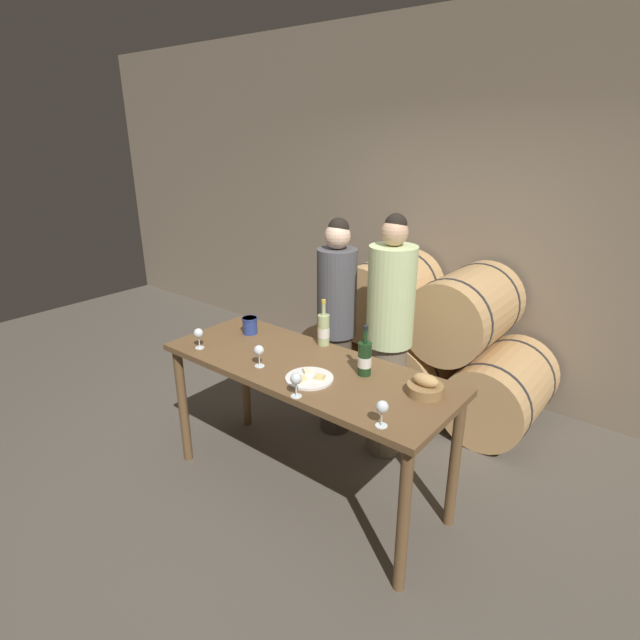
{
  "coord_description": "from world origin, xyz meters",
  "views": [
    {
      "loc": [
        1.79,
        -2.09,
        2.25
      ],
      "look_at": [
        0.0,
        0.14,
        1.17
      ],
      "focal_mm": 28.0,
      "sensor_mm": 36.0,
      "label": 1
    }
  ],
  "objects_px": {
    "wine_bottle_white": "(324,329)",
    "person_left": "(336,327)",
    "person_right": "(389,339)",
    "cheese_plate": "(309,378)",
    "wine_glass_right": "(382,408)",
    "wine_glass_left": "(259,351)",
    "wine_glass_center": "(296,380)",
    "tasting_table": "(306,382)",
    "bread_basket": "(425,387)",
    "wine_glass_far_left": "(198,334)",
    "blue_crock": "(250,325)",
    "wine_bottle_red": "(365,358)"
  },
  "relations": [
    {
      "from": "person_left",
      "to": "cheese_plate",
      "type": "bearing_deg",
      "value": -62.53
    },
    {
      "from": "person_right",
      "to": "cheese_plate",
      "type": "xyz_separation_m",
      "value": [
        -0.02,
        -0.84,
        0.02
      ]
    },
    {
      "from": "tasting_table",
      "to": "wine_glass_far_left",
      "type": "xyz_separation_m",
      "value": [
        -0.7,
        -0.24,
        0.22
      ]
    },
    {
      "from": "wine_glass_far_left",
      "to": "cheese_plate",
      "type": "bearing_deg",
      "value": 7.47
    },
    {
      "from": "tasting_table",
      "to": "bread_basket",
      "type": "relative_size",
      "value": 9.62
    },
    {
      "from": "wine_glass_far_left",
      "to": "wine_glass_left",
      "type": "xyz_separation_m",
      "value": [
        0.5,
        0.05,
        0.0
      ]
    },
    {
      "from": "tasting_table",
      "to": "wine_glass_right",
      "type": "distance_m",
      "value": 0.81
    },
    {
      "from": "bread_basket",
      "to": "cheese_plate",
      "type": "bearing_deg",
      "value": -156.39
    },
    {
      "from": "blue_crock",
      "to": "wine_glass_left",
      "type": "xyz_separation_m",
      "value": [
        0.43,
        -0.33,
        0.04
      ]
    },
    {
      "from": "wine_bottle_white",
      "to": "person_left",
      "type": "bearing_deg",
      "value": 115.31
    },
    {
      "from": "person_right",
      "to": "wine_glass_right",
      "type": "xyz_separation_m",
      "value": [
        0.56,
        -0.99,
        0.11
      ]
    },
    {
      "from": "cheese_plate",
      "to": "person_right",
      "type": "bearing_deg",
      "value": 88.42
    },
    {
      "from": "bread_basket",
      "to": "tasting_table",
      "type": "bearing_deg",
      "value": -170.15
    },
    {
      "from": "person_left",
      "to": "wine_bottle_red",
      "type": "distance_m",
      "value": 0.88
    },
    {
      "from": "cheese_plate",
      "to": "wine_glass_center",
      "type": "distance_m",
      "value": 0.23
    },
    {
      "from": "bread_basket",
      "to": "wine_glass_left",
      "type": "height_order",
      "value": "wine_glass_left"
    },
    {
      "from": "wine_bottle_white",
      "to": "blue_crock",
      "type": "bearing_deg",
      "value": -161.93
    },
    {
      "from": "wine_bottle_white",
      "to": "wine_glass_center",
      "type": "height_order",
      "value": "wine_bottle_white"
    },
    {
      "from": "person_left",
      "to": "cheese_plate",
      "type": "xyz_separation_m",
      "value": [
        0.43,
        -0.84,
        0.05
      ]
    },
    {
      "from": "tasting_table",
      "to": "bread_basket",
      "type": "bearing_deg",
      "value": 9.85
    },
    {
      "from": "wine_glass_center",
      "to": "wine_glass_right",
      "type": "relative_size",
      "value": 1.0
    },
    {
      "from": "person_right",
      "to": "wine_bottle_white",
      "type": "bearing_deg",
      "value": -125.11
    },
    {
      "from": "person_right",
      "to": "wine_glass_right",
      "type": "relative_size",
      "value": 12.83
    },
    {
      "from": "tasting_table",
      "to": "wine_glass_far_left",
      "type": "relative_size",
      "value": 13.74
    },
    {
      "from": "blue_crock",
      "to": "cheese_plate",
      "type": "distance_m",
      "value": 0.82
    },
    {
      "from": "wine_glass_center",
      "to": "wine_glass_left",
      "type": "bearing_deg",
      "value": 161.82
    },
    {
      "from": "tasting_table",
      "to": "wine_bottle_red",
      "type": "distance_m",
      "value": 0.43
    },
    {
      "from": "wine_glass_left",
      "to": "tasting_table",
      "type": "bearing_deg",
      "value": 43.01
    },
    {
      "from": "wine_glass_left",
      "to": "cheese_plate",
      "type": "bearing_deg",
      "value": 9.38
    },
    {
      "from": "wine_bottle_red",
      "to": "person_left",
      "type": "bearing_deg",
      "value": 137.72
    },
    {
      "from": "person_left",
      "to": "blue_crock",
      "type": "xyz_separation_m",
      "value": [
        -0.34,
        -0.56,
        0.11
      ]
    },
    {
      "from": "wine_bottle_white",
      "to": "cheese_plate",
      "type": "distance_m",
      "value": 0.52
    },
    {
      "from": "cheese_plate",
      "to": "wine_glass_center",
      "type": "xyz_separation_m",
      "value": [
        0.07,
        -0.19,
        0.09
      ]
    },
    {
      "from": "wine_glass_center",
      "to": "wine_bottle_red",
      "type": "bearing_deg",
      "value": 72.7
    },
    {
      "from": "person_right",
      "to": "cheese_plate",
      "type": "relative_size",
      "value": 6.35
    },
    {
      "from": "wine_glass_left",
      "to": "wine_bottle_white",
      "type": "bearing_deg",
      "value": 79.21
    },
    {
      "from": "tasting_table",
      "to": "person_left",
      "type": "distance_m",
      "value": 0.76
    },
    {
      "from": "person_left",
      "to": "bread_basket",
      "type": "height_order",
      "value": "person_left"
    },
    {
      "from": "person_left",
      "to": "blue_crock",
      "type": "bearing_deg",
      "value": -121.24
    },
    {
      "from": "person_right",
      "to": "wine_glass_right",
      "type": "distance_m",
      "value": 1.14
    },
    {
      "from": "person_right",
      "to": "wine_bottle_white",
      "type": "distance_m",
      "value": 0.49
    },
    {
      "from": "wine_bottle_white",
      "to": "wine_glass_left",
      "type": "bearing_deg",
      "value": -100.79
    },
    {
      "from": "bread_basket",
      "to": "wine_glass_right",
      "type": "distance_m",
      "value": 0.42
    },
    {
      "from": "wine_bottle_red",
      "to": "wine_glass_left",
      "type": "height_order",
      "value": "wine_bottle_red"
    },
    {
      "from": "blue_crock",
      "to": "wine_glass_right",
      "type": "xyz_separation_m",
      "value": [
        1.35,
        -0.43,
        0.04
      ]
    },
    {
      "from": "bread_basket",
      "to": "cheese_plate",
      "type": "xyz_separation_m",
      "value": [
        -0.6,
        -0.26,
        -0.04
      ]
    },
    {
      "from": "person_left",
      "to": "wine_bottle_white",
      "type": "relative_size",
      "value": 5.39
    },
    {
      "from": "person_left",
      "to": "bread_basket",
      "type": "distance_m",
      "value": 1.18
    },
    {
      "from": "person_right",
      "to": "wine_glass_left",
      "type": "bearing_deg",
      "value": -112.48
    },
    {
      "from": "person_left",
      "to": "wine_glass_center",
      "type": "height_order",
      "value": "person_left"
    }
  ]
}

